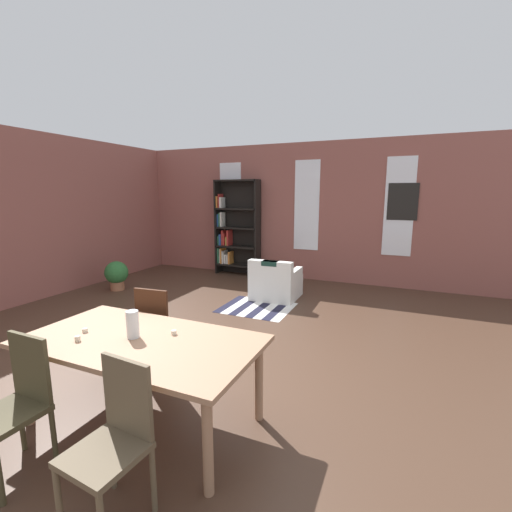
% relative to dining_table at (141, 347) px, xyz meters
% --- Properties ---
extents(ground_plane, '(11.34, 11.34, 0.00)m').
position_rel_dining_table_xyz_m(ground_plane, '(-0.11, 1.03, -0.67)').
color(ground_plane, '#4A3225').
extents(back_wall_brick, '(9.02, 0.12, 2.99)m').
position_rel_dining_table_xyz_m(back_wall_brick, '(-0.11, 5.45, 0.83)').
color(back_wall_brick, '#95544A').
rests_on(back_wall_brick, ground).
extents(window_pane_0, '(0.55, 0.02, 1.94)m').
position_rel_dining_table_xyz_m(window_pane_0, '(-1.98, 5.38, 0.98)').
color(window_pane_0, white).
extents(window_pane_1, '(0.55, 0.02, 1.94)m').
position_rel_dining_table_xyz_m(window_pane_1, '(-0.11, 5.38, 0.98)').
color(window_pane_1, white).
extents(window_pane_2, '(0.55, 0.02, 1.94)m').
position_rel_dining_table_xyz_m(window_pane_2, '(1.77, 5.38, 0.98)').
color(window_pane_2, white).
extents(dining_table, '(1.95, 1.02, 0.74)m').
position_rel_dining_table_xyz_m(dining_table, '(0.00, 0.00, 0.00)').
color(dining_table, '#A07557').
rests_on(dining_table, ground).
extents(vase_on_table, '(0.10, 0.10, 0.23)m').
position_rel_dining_table_xyz_m(vase_on_table, '(-0.08, 0.00, 0.19)').
color(vase_on_table, silver).
rests_on(vase_on_table, dining_table).
extents(tealight_candle_0, '(0.04, 0.04, 0.04)m').
position_rel_dining_table_xyz_m(tealight_candle_0, '(0.19, 0.18, 0.09)').
color(tealight_candle_0, silver).
rests_on(tealight_candle_0, dining_table).
extents(tealight_candle_1, '(0.04, 0.04, 0.04)m').
position_rel_dining_table_xyz_m(tealight_candle_1, '(-0.43, -0.23, 0.10)').
color(tealight_candle_1, silver).
rests_on(tealight_candle_1, dining_table).
extents(tealight_candle_2, '(0.04, 0.04, 0.03)m').
position_rel_dining_table_xyz_m(tealight_candle_2, '(-0.53, -0.08, 0.09)').
color(tealight_candle_2, silver).
rests_on(tealight_candle_2, dining_table).
extents(dining_chair_far_left, '(0.43, 0.43, 0.95)m').
position_rel_dining_table_xyz_m(dining_chair_far_left, '(-0.43, 0.74, -0.16)').
color(dining_chair_far_left, '#3E2012').
rests_on(dining_chair_far_left, ground).
extents(dining_chair_near_right, '(0.43, 0.43, 0.95)m').
position_rel_dining_table_xyz_m(dining_chair_near_right, '(0.44, -0.74, -0.16)').
color(dining_chair_near_right, brown).
rests_on(dining_chair_near_right, ground).
extents(dining_chair_near_left, '(0.41, 0.41, 0.95)m').
position_rel_dining_table_xyz_m(dining_chair_near_left, '(-0.44, -0.74, -0.16)').
color(dining_chair_near_left, '#443C25').
rests_on(dining_chair_near_left, ground).
extents(bookshelf_tall, '(1.08, 0.30, 2.22)m').
position_rel_dining_table_xyz_m(bookshelf_tall, '(-1.80, 5.21, 0.40)').
color(bookshelf_tall, black).
rests_on(bookshelf_tall, ground).
extents(armchair_white, '(0.81, 0.81, 0.75)m').
position_rel_dining_table_xyz_m(armchair_white, '(-0.21, 3.73, -0.39)').
color(armchair_white, white).
rests_on(armchair_white, ground).
extents(potted_plant_by_shelf, '(0.45, 0.45, 0.58)m').
position_rel_dining_table_xyz_m(potted_plant_by_shelf, '(-3.31, 3.00, -0.34)').
color(potted_plant_by_shelf, '#9E6042').
rests_on(potted_plant_by_shelf, ground).
extents(striped_rug, '(1.16, 1.00, 0.01)m').
position_rel_dining_table_xyz_m(striped_rug, '(-0.31, 3.09, -0.66)').
color(striped_rug, '#1E1E33').
rests_on(striped_rug, ground).
extents(framed_picture, '(0.56, 0.03, 0.72)m').
position_rel_dining_table_xyz_m(framed_picture, '(1.83, 5.38, 1.08)').
color(framed_picture, black).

